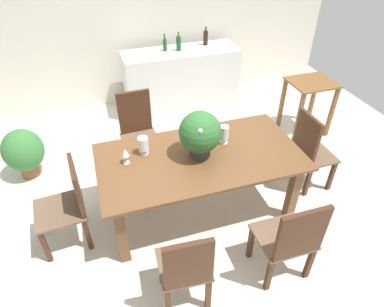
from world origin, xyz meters
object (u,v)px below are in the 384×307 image
chair_foot_end (310,149)px  flower_centerpiece (200,134)px  crystal_vase_left (224,133)px  wine_bottle_clear (206,38)px  chair_head_end (69,202)px  crystal_vase_center_near (143,144)px  chair_near_right (291,239)px  wine_glass (125,153)px  chair_near_left (186,268)px  wine_bottle_green (165,45)px  side_table (309,95)px  wine_bottle_tall (179,43)px  dining_table (200,165)px  potted_plant_floor (23,152)px  chair_far_left (137,128)px  kitchen_counter (181,80)px

chair_foot_end → flower_centerpiece: (-1.33, 0.02, 0.48)m
crystal_vase_left → wine_bottle_clear: bearing=75.0°
chair_head_end → crystal_vase_center_near: 0.89m
chair_near_right → wine_glass: size_ratio=5.68×
chair_near_left → wine_bottle_green: (0.72, 3.42, 0.55)m
crystal_vase_center_near → wine_glass: size_ratio=1.14×
side_table → wine_bottle_tall: bearing=140.3°
chair_foot_end → wine_bottle_clear: size_ratio=3.55×
dining_table → chair_near_right: bearing=-66.1°
dining_table → potted_plant_floor: (-1.84, 1.21, -0.28)m
chair_head_end → chair_near_left: (0.85, -1.03, -0.00)m
chair_far_left → wine_bottle_tall: (0.92, 1.30, 0.53)m
crystal_vase_left → potted_plant_floor: 2.46m
potted_plant_floor → chair_far_left: bearing=-7.4°
kitchen_counter → wine_bottle_tall: (-0.03, 0.01, 0.59)m
wine_glass → potted_plant_floor: wine_glass is taller
potted_plant_floor → crystal_vase_center_near: bearing=-37.2°
wine_bottle_green → wine_bottle_clear: 0.68m
dining_table → crystal_vase_left: (0.31, 0.14, 0.24)m
crystal_vase_left → chair_near_right: bearing=-82.6°
chair_far_left → crystal_vase_left: size_ratio=4.90×
chair_foot_end → kitchen_counter: bearing=19.4°
chair_far_left → crystal_vase_left: chair_far_left is taller
kitchen_counter → potted_plant_floor: (-2.33, -1.11, -0.12)m
dining_table → chair_head_end: bearing=179.6°
chair_far_left → side_table: (2.46, 0.02, 0.05)m
chair_near_right → side_table: chair_near_right is taller
flower_centerpiece → side_table: size_ratio=0.60×
chair_head_end → side_table: size_ratio=1.15×
chair_foot_end → kitchen_counter: size_ratio=0.55×
kitchen_counter → wine_bottle_green: size_ratio=7.03×
crystal_vase_left → wine_bottle_green: 2.26m
chair_foot_end → wine_glass: (-2.04, 0.11, 0.34)m
potted_plant_floor → wine_bottle_clear: bearing=24.1°
chair_foot_end → wine_glass: size_ratio=5.90×
wine_bottle_tall → potted_plant_floor: size_ratio=0.43×
chair_near_right → wine_glass: bearing=-44.1°
chair_near_left → chair_head_end: bearing=-46.9°
chair_foot_end → crystal_vase_left: (-1.02, 0.14, 0.34)m
chair_near_left → crystal_vase_center_near: 1.29m
wine_glass → kitchen_counter: size_ratio=0.09×
flower_centerpiece → chair_near_right: bearing=-66.2°
chair_near_left → side_table: 3.22m
wine_bottle_green → wine_glass: bearing=-113.1°
chair_head_end → kitchen_counter: kitchen_counter is taller
kitchen_counter → crystal_vase_left: bearing=-94.6°
chair_near_right → flower_centerpiece: flower_centerpiece is taller
chair_near_right → crystal_vase_left: bearing=-82.4°
side_table → chair_near_left: bearing=-139.8°
wine_glass → wine_bottle_clear: (1.65, 2.34, 0.20)m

